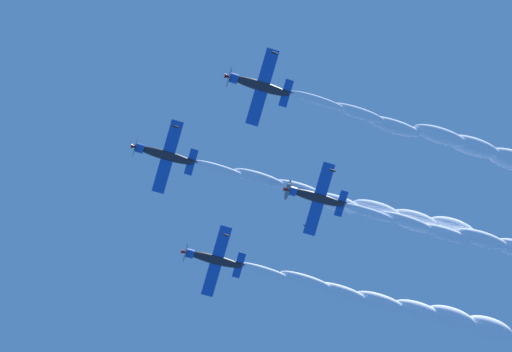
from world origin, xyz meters
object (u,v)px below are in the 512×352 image
(airplane_lead, at_px, (164,155))
(airplane_slot_tail, at_px, (315,197))
(airplane_left_wingman, at_px, (258,85))
(airplane_right_wingman, at_px, (213,259))

(airplane_lead, xyz_separation_m, airplane_slot_tail, (2.89, 19.73, -1.55))
(airplane_left_wingman, bearing_deg, airplane_lead, -150.47)
(airplane_left_wingman, bearing_deg, airplane_slot_tail, 129.62)
(airplane_left_wingman, relative_size, airplane_slot_tail, 1.01)
(airplane_right_wingman, xyz_separation_m, airplane_slot_tail, (13.02, 8.76, 0.50))
(airplane_left_wingman, xyz_separation_m, airplane_right_wingman, (-23.22, 3.56, -1.09))
(airplane_lead, height_order, airplane_slot_tail, airplane_lead)
(airplane_lead, distance_m, airplane_right_wingman, 15.07)
(airplane_lead, bearing_deg, airplane_slot_tail, 81.67)
(airplane_right_wingman, height_order, airplane_slot_tail, airplane_slot_tail)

